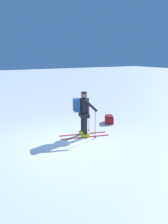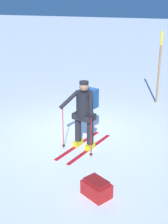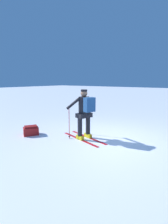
{
  "view_description": "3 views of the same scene",
  "coord_description": "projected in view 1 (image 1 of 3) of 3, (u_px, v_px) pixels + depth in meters",
  "views": [
    {
      "loc": [
        -3.14,
        -6.14,
        2.88
      ],
      "look_at": [
        0.68,
        0.4,
        0.91
      ],
      "focal_mm": 35.0,
      "sensor_mm": 36.0,
      "label": 1
    },
    {
      "loc": [
        7.07,
        2.5,
        3.49
      ],
      "look_at": [
        0.68,
        0.4,
        0.91
      ],
      "focal_mm": 50.0,
      "sensor_mm": 36.0,
      "label": 2
    },
    {
      "loc": [
        -2.65,
        4.93,
        1.95
      ],
      "look_at": [
        0.68,
        0.4,
        0.91
      ],
      "focal_mm": 28.0,
      "sensor_mm": 36.0,
      "label": 3
    }
  ],
  "objects": [
    {
      "name": "ground_plane",
      "position": [
        73.0,
        143.0,
        7.39
      ],
      "size": [
        80.0,
        80.0,
        0.0
      ],
      "primitive_type": "plane",
      "color": "white"
    },
    {
      "name": "skier",
      "position": [
        83.0,
        111.0,
        7.82
      ],
      "size": [
        1.84,
        1.0,
        1.64
      ],
      "color": "red",
      "rests_on": "ground_plane"
    },
    {
      "name": "dropped_backpack",
      "position": [
        109.0,
        119.0,
        9.57
      ],
      "size": [
        0.57,
        0.62,
        0.33
      ],
      "color": "maroon",
      "rests_on": "ground_plane"
    }
  ]
}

